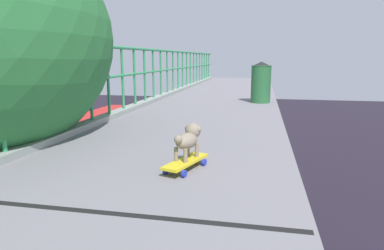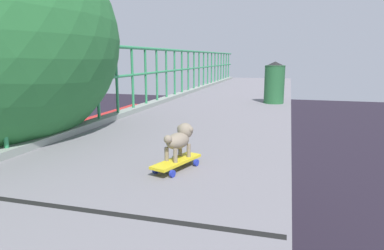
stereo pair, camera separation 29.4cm
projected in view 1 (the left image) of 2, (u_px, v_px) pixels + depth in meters
The scene contains 5 objects.
car_black_fifth at pixel (71, 239), 12.02m from camera, with size 1.91×4.36×1.53m.
city_bus at pixel (94, 140), 21.25m from camera, with size 2.57×10.28×3.46m.
toy_skateboard at pixel (186, 162), 2.96m from camera, with size 0.32×0.57×0.09m.
small_dog at pixel (188, 138), 2.99m from camera, with size 0.23×0.37×0.30m.
litter_bin at pixel (261, 82), 7.33m from camera, with size 0.42×0.42×0.87m.
Camera 1 is at (2.11, -0.42, 6.98)m, focal length 32.05 mm.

